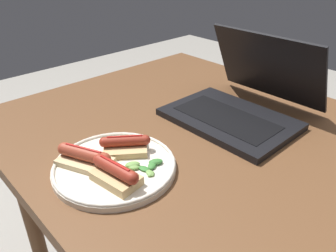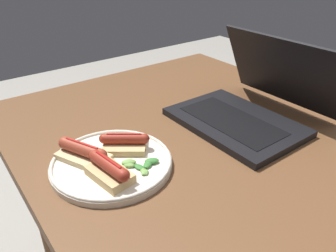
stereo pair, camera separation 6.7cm
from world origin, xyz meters
TOP-DOWN VIEW (x-y plane):
  - desk at (0.00, 0.00)m, footprint 1.27×0.88m
  - laptop at (-0.10, 0.13)m, footprint 0.33×0.33m
  - plate at (-0.13, -0.26)m, footprint 0.26×0.26m
  - sausage_toast_left at (-0.08, -0.29)m, footprint 0.11×0.07m
  - sausage_toast_middle at (-0.17, -0.31)m, footprint 0.13×0.10m
  - sausage_toast_right at (-0.15, -0.21)m, footprint 0.11×0.12m
  - salad_pile at (-0.08, -0.22)m, footprint 0.07×0.08m

SIDE VIEW (x-z plane):
  - desk at x=0.00m, z-range 0.31..1.07m
  - plate at x=-0.13m, z-range 0.76..0.78m
  - salad_pile at x=-0.08m, z-range 0.78..0.79m
  - sausage_toast_right at x=-0.15m, z-range 0.77..0.81m
  - sausage_toast_middle at x=-0.17m, z-range 0.77..0.82m
  - sausage_toast_left at x=-0.08m, z-range 0.77..0.82m
  - laptop at x=-0.10m, z-range 0.70..0.91m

